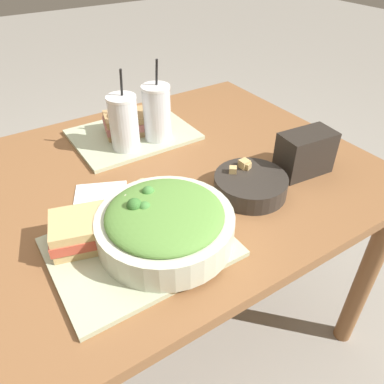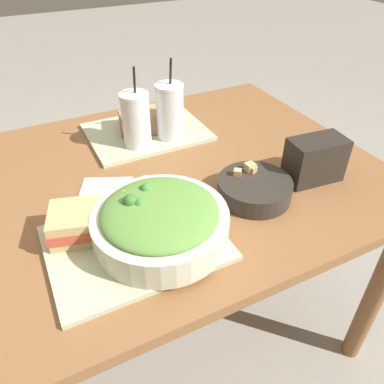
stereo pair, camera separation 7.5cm
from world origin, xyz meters
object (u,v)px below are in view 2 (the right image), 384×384
salad_bowl (160,221)px  baguette_near (124,201)px  sandwich_far (143,120)px  drink_cup_red (170,113)px  soup_bowl (254,188)px  chip_bag (315,160)px  drink_cup_dark (136,121)px  napkin_folded (106,187)px  sandwich_near (85,222)px

salad_bowl → baguette_near: size_ratio=1.68×
sandwich_far → drink_cup_red: bearing=-39.7°
sandwich_far → salad_bowl: bearing=-92.0°
soup_bowl → drink_cup_red: drink_cup_red is taller
drink_cup_red → chip_bag: size_ratio=1.57×
sandwich_far → drink_cup_dark: drink_cup_dark is taller
chip_bag → drink_cup_dark: bearing=140.1°
chip_bag → napkin_folded: bearing=163.6°
baguette_near → napkin_folded: 0.13m
sandwich_far → napkin_folded: (-0.20, -0.25, -0.04)m
salad_bowl → sandwich_near: 0.17m
baguette_near → drink_cup_red: bearing=-63.9°
baguette_near → chip_bag: (0.50, -0.08, 0.02)m
drink_cup_dark → chip_bag: 0.52m
soup_bowl → drink_cup_red: (-0.07, 0.37, 0.06)m
drink_cup_red → sandwich_far: bearing=125.9°
salad_bowl → drink_cup_red: 0.46m
salad_bowl → drink_cup_dark: size_ratio=1.23×
sandwich_far → baguette_near: bearing=-102.3°
soup_bowl → napkin_folded: 0.39m
chip_bag → sandwich_far: bearing=130.4°
salad_bowl → chip_bag: (0.46, 0.04, 0.00)m
soup_bowl → drink_cup_dark: drink_cup_dark is taller
soup_bowl → chip_bag: chip_bag is taller
chip_bag → napkin_folded: (-0.51, 0.21, -0.06)m
salad_bowl → sandwich_far: size_ratio=1.70×
drink_cup_dark → napkin_folded: (-0.15, -0.16, -0.09)m
chip_bag → soup_bowl: bearing=-175.1°
soup_bowl → sandwich_far: sandwich_far is taller
drink_cup_red → chip_bag: drink_cup_red is taller
chip_bag → sandwich_near: bearing=-178.6°
drink_cup_red → drink_cup_dark: bearing=180.0°
sandwich_near → soup_bowl: bearing=10.5°
baguette_near → chip_bag: chip_bag is taller
soup_bowl → sandwich_far: 0.47m
drink_cup_dark → drink_cup_red: drink_cup_red is taller
salad_bowl → napkin_folded: size_ratio=1.86×
drink_cup_dark → napkin_folded: size_ratio=1.51×
soup_bowl → drink_cup_red: 0.38m
salad_bowl → drink_cup_dark: drink_cup_dark is taller
drink_cup_dark → chip_bag: (0.36, -0.37, -0.03)m
baguette_near → drink_cup_dark: bearing=-48.8°
salad_bowl → drink_cup_dark: 0.42m
salad_bowl → soup_bowl: (0.27, 0.04, -0.03)m
soup_bowl → drink_cup_dark: size_ratio=0.78×
salad_bowl → napkin_folded: (-0.05, 0.25, -0.06)m
sandwich_near → drink_cup_dark: 0.40m
baguette_near → chip_bag: 0.51m
sandwich_near → drink_cup_dark: drink_cup_dark is taller
baguette_near → drink_cup_dark: (0.14, 0.29, 0.05)m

